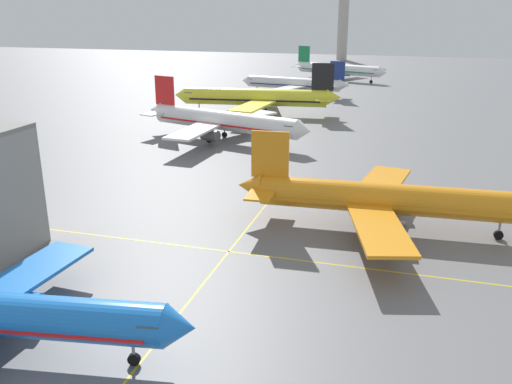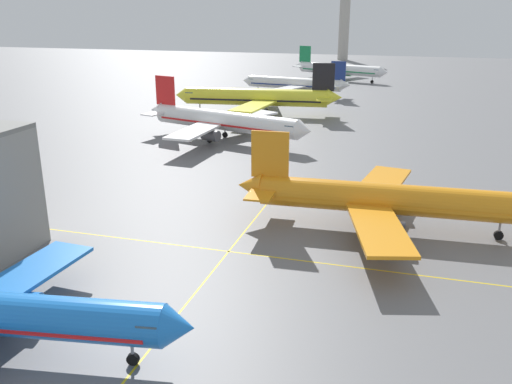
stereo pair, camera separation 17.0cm
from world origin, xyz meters
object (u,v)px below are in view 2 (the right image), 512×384
at_px(airliner_third_row, 223,121).
at_px(control_tower, 345,13).
at_px(airliner_far_right_stand, 295,84).
at_px(airliner_distant_taxiway, 339,69).
at_px(airliner_second_row, 385,199).
at_px(airliner_far_left_stand, 258,97).

bearing_deg(airliner_third_row, control_tower, 90.52).
xyz_separation_m(airliner_far_right_stand, airliner_distant_taxiway, (7.17, 40.45, 0.34)).
bearing_deg(airliner_second_row, control_tower, 98.95).
xyz_separation_m(airliner_second_row, airliner_distant_taxiway, (-25.58, 140.59, 0.13)).
height_order(airliner_third_row, airliner_distant_taxiway, airliner_third_row).
bearing_deg(airliner_far_left_stand, airliner_second_row, -62.45).
bearing_deg(airliner_distant_taxiway, airliner_far_left_stand, -97.10).
relative_size(airliner_far_right_stand, airliner_distant_taxiway, 0.94).
relative_size(airliner_third_row, airliner_far_right_stand, 1.10).
bearing_deg(airliner_distant_taxiway, airliner_third_row, -94.57).
height_order(airliner_far_left_stand, airliner_far_right_stand, airliner_far_left_stand).
bearing_deg(airliner_third_row, airliner_far_left_stand, 92.08).
distance_m(airliner_third_row, airliner_distant_taxiway, 102.68).
distance_m(airliner_far_left_stand, airliner_far_right_stand, 33.53).
xyz_separation_m(airliner_third_row, control_tower, (-1.68, 186.69, 18.73)).
relative_size(airliner_second_row, airliner_far_left_stand, 0.88).
xyz_separation_m(airliner_second_row, control_tower, (-35.43, 224.92, 18.93)).
bearing_deg(airliner_third_row, airliner_far_right_stand, 89.07).
relative_size(airliner_distant_taxiway, control_tower, 0.93).
xyz_separation_m(airliner_second_row, airliner_far_right_stand, (-32.75, 100.13, -0.21)).
relative_size(airliner_third_row, airliner_distant_taxiway, 1.03).
relative_size(airliner_third_row, control_tower, 0.96).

